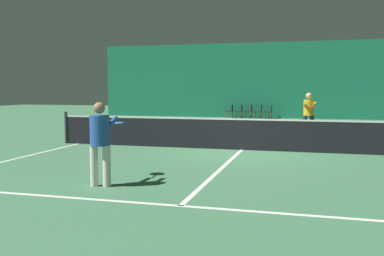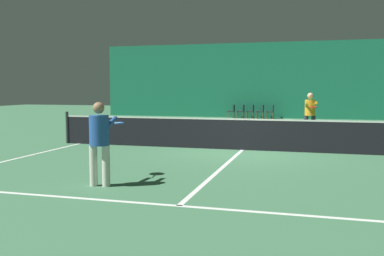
% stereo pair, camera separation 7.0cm
% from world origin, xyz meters
% --- Properties ---
extents(ground_plane, '(60.00, 60.00, 0.00)m').
position_xyz_m(ground_plane, '(0.00, 0.00, 0.00)').
color(ground_plane, '#3D704C').
extents(backdrop_curtain, '(23.00, 0.12, 4.71)m').
position_xyz_m(backdrop_curtain, '(0.00, 14.45, 2.35)').
color(backdrop_curtain, '#196B4C').
rests_on(backdrop_curtain, ground).
extents(court_line_baseline_far, '(11.00, 0.10, 0.00)m').
position_xyz_m(court_line_baseline_far, '(0.00, 11.90, 0.00)').
color(court_line_baseline_far, white).
rests_on(court_line_baseline_far, ground).
extents(court_line_service_far, '(8.25, 0.10, 0.00)m').
position_xyz_m(court_line_service_far, '(0.00, 6.40, 0.00)').
color(court_line_service_far, white).
rests_on(court_line_service_far, ground).
extents(court_line_service_near, '(8.25, 0.10, 0.00)m').
position_xyz_m(court_line_service_near, '(0.00, -6.40, 0.00)').
color(court_line_service_near, white).
rests_on(court_line_service_near, ground).
extents(court_line_sideline_left, '(0.10, 23.80, 0.00)m').
position_xyz_m(court_line_sideline_left, '(-5.50, 0.00, 0.00)').
color(court_line_sideline_left, white).
rests_on(court_line_sideline_left, ground).
extents(court_line_centre, '(0.10, 12.80, 0.00)m').
position_xyz_m(court_line_centre, '(0.00, 0.00, 0.00)').
color(court_line_centre, white).
rests_on(court_line_centre, ground).
extents(tennis_net, '(12.00, 0.10, 1.07)m').
position_xyz_m(tennis_net, '(0.00, 0.00, 0.51)').
color(tennis_net, black).
rests_on(tennis_net, ground).
extents(player_near, '(0.50, 1.35, 1.59)m').
position_xyz_m(player_near, '(-1.86, -5.44, 0.93)').
color(player_near, beige).
rests_on(player_near, ground).
extents(player_far, '(0.51, 1.39, 1.68)m').
position_xyz_m(player_far, '(1.93, 4.04, 0.98)').
color(player_far, '#2D2D38').
rests_on(player_far, ground).
extents(courtside_chair_0, '(0.44, 0.44, 0.84)m').
position_xyz_m(courtside_chair_0, '(-2.83, 13.90, 0.49)').
color(courtside_chair_0, brown).
rests_on(courtside_chair_0, ground).
extents(courtside_chair_1, '(0.44, 0.44, 0.84)m').
position_xyz_m(courtside_chair_1, '(-2.23, 13.90, 0.49)').
color(courtside_chair_1, brown).
rests_on(courtside_chair_1, ground).
extents(courtside_chair_2, '(0.44, 0.44, 0.84)m').
position_xyz_m(courtside_chair_2, '(-1.62, 13.90, 0.49)').
color(courtside_chair_2, brown).
rests_on(courtside_chair_2, ground).
extents(courtside_chair_3, '(0.44, 0.44, 0.84)m').
position_xyz_m(courtside_chair_3, '(-1.01, 13.90, 0.49)').
color(courtside_chair_3, brown).
rests_on(courtside_chair_3, ground).
extents(courtside_chair_4, '(0.44, 0.44, 0.84)m').
position_xyz_m(courtside_chair_4, '(-0.40, 13.90, 0.49)').
color(courtside_chair_4, brown).
rests_on(courtside_chair_4, ground).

